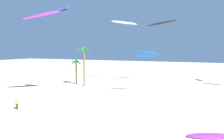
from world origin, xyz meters
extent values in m
cylinder|color=olive|center=(-17.18, 41.42, 3.25)|extent=(0.39, 0.39, 6.50)
cone|color=#33843D|center=(-16.28, 41.37, 6.03)|extent=(2.10, 0.69, 1.42)
cone|color=#33843D|center=(-16.63, 41.96, 5.83)|extent=(1.75, 1.73, 1.76)
cone|color=#33843D|center=(-17.45, 42.38, 6.28)|extent=(1.12, 2.18, 0.98)
cone|color=#33843D|center=(-18.10, 41.74, 6.22)|extent=(2.18, 1.21, 1.09)
cone|color=#33843D|center=(-17.83, 41.02, 5.83)|extent=(1.91, 1.48, 1.75)
cone|color=#33843D|center=(-17.34, 40.45, 6.26)|extent=(0.91, 2.17, 1.01)
cone|color=#33843D|center=(-16.51, 40.69, 6.28)|extent=(1.83, 1.93, 0.98)
cylinder|color=olive|center=(-13.65, 39.81, 4.92)|extent=(0.40, 0.40, 9.84)
cone|color=#287533|center=(-12.39, 39.60, 9.50)|extent=(2.76, 1.00, 1.23)
cone|color=#287533|center=(-13.42, 40.96, 9.24)|extent=(1.08, 2.67, 1.71)
cone|color=#287533|center=(-14.50, 40.44, 9.04)|extent=(2.30, 1.92, 2.05)
cone|color=#287533|center=(-14.65, 39.07, 9.36)|extent=(2.48, 2.04, 1.49)
cone|color=#287533|center=(-13.46, 38.67, 9.20)|extent=(0.99, 2.65, 1.78)
ellipsoid|color=white|center=(-6.92, 51.22, 17.36)|extent=(8.74, 1.77, 2.40)
ellipsoid|color=#19B2B7|center=(-6.92, 51.22, 17.39)|extent=(8.77, 1.29, 1.93)
cylinder|color=#4C4C51|center=(-6.42, 47.51, 8.65)|extent=(1.01, 7.45, 17.30)
cylinder|color=#4C4C51|center=(20.10, 56.66, 4.02)|extent=(1.93, 4.33, 8.05)
ellipsoid|color=blue|center=(3.00, 37.26, 8.43)|extent=(5.28, 2.95, 1.64)
ellipsoid|color=#EA5193|center=(3.00, 37.26, 8.47)|extent=(5.06, 2.11, 0.83)
cylinder|color=#4C4C51|center=(2.60, 35.58, 4.16)|extent=(0.83, 3.38, 8.33)
ellipsoid|color=blue|center=(-13.10, 29.54, 17.02)|extent=(6.19, 2.18, 2.51)
ellipsoid|color=orange|center=(-13.10, 29.54, 17.06)|extent=(6.27, 1.17, 1.98)
cylinder|color=#4C4C51|center=(-13.93, 28.23, 8.46)|extent=(1.67, 2.65, 16.92)
ellipsoid|color=purple|center=(-14.81, 27.80, 16.28)|extent=(8.27, 5.31, 3.08)
ellipsoid|color=#EA5193|center=(-14.81, 27.80, 16.31)|extent=(7.92, 4.73, 2.54)
cylinder|color=#4C4C51|center=(-13.38, 24.44, 8.10)|extent=(2.88, 6.75, 16.21)
ellipsoid|color=black|center=(4.23, 51.28, 16.64)|extent=(8.10, 5.72, 2.48)
ellipsoid|color=purple|center=(4.23, 51.28, 16.68)|extent=(7.78, 4.98, 2.15)
cylinder|color=#4C4C51|center=(5.15, 49.11, 8.27)|extent=(1.86, 4.36, 16.54)
ellipsoid|color=purple|center=(13.68, 20.55, 0.13)|extent=(5.24, 3.26, 0.25)
ellipsoid|color=yellow|center=(13.68, 20.55, 0.15)|extent=(2.57, 1.97, 0.15)
cylinder|color=black|center=(-13.56, 19.16, 0.45)|extent=(0.14, 0.14, 0.90)
cylinder|color=black|center=(-13.44, 19.27, 0.45)|extent=(0.14, 0.14, 0.90)
cube|color=yellow|center=(-13.50, 19.21, 1.17)|extent=(0.36, 0.35, 0.54)
cylinder|color=brown|center=(-13.66, 19.08, 1.13)|extent=(0.09, 0.09, 0.56)
cylinder|color=brown|center=(-13.34, 19.35, 1.13)|extent=(0.09, 0.09, 0.56)
sphere|color=brown|center=(-13.50, 19.21, 1.57)|extent=(0.21, 0.21, 0.21)
camera|label=1|loc=(11.23, -0.94, 9.33)|focal=29.44mm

